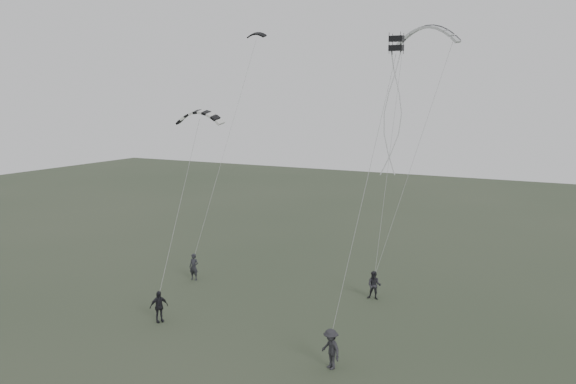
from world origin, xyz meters
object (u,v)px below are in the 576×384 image
at_px(flyer_center, 159,306).
at_px(kite_pale_large, 428,27).
at_px(kite_dark_small, 256,34).
at_px(flyer_far, 331,349).
at_px(kite_striped, 199,112).
at_px(flyer_right, 374,285).
at_px(flyer_left, 194,267).
at_px(kite_box, 396,43).

distance_m(flyer_center, kite_pale_large, 24.49).
distance_m(flyer_center, kite_dark_small, 21.43).
distance_m(flyer_far, kite_striped, 17.15).
height_order(flyer_right, kite_striped, kite_striped).
bearing_deg(kite_dark_small, flyer_right, -21.67).
xyz_separation_m(flyer_left, flyer_far, (13.75, -7.85, 0.03)).
distance_m(kite_dark_small, kite_box, 17.08).
distance_m(kite_dark_small, kite_striped, 9.88).
bearing_deg(kite_dark_small, kite_box, -36.19).
distance_m(flyer_far, kite_pale_large, 22.17).
bearing_deg(flyer_left, flyer_center, -71.94).
bearing_deg(kite_dark_small, flyer_far, -49.55).
bearing_deg(flyer_center, flyer_left, 51.56).
relative_size(flyer_left, kite_box, 2.63).
xyz_separation_m(kite_dark_small, kite_striped, (0.52, -8.11, -5.63)).
relative_size(kite_dark_small, kite_pale_large, 0.36).
bearing_deg(kite_striped, kite_box, -19.18).
distance_m(flyer_center, kite_box, 19.31).
bearing_deg(kite_pale_large, kite_box, -82.42).
bearing_deg(flyer_center, flyer_right, -16.74).
xyz_separation_m(flyer_center, kite_dark_small, (-1.30, 13.56, 16.55)).
bearing_deg(flyer_far, kite_box, 103.98).
bearing_deg(flyer_right, flyer_center, -143.38).
bearing_deg(kite_pale_large, flyer_center, -126.56).
relative_size(flyer_right, kite_pale_large, 0.44).
relative_size(flyer_right, kite_dark_small, 1.23).
bearing_deg(flyer_left, flyer_far, -33.24).
height_order(flyer_left, flyer_far, flyer_far).
height_order(flyer_right, kite_pale_large, kite_pale_large).
relative_size(flyer_far, kite_pale_large, 0.47).
bearing_deg(flyer_right, flyer_far, -89.84).
bearing_deg(kite_box, flyer_center, -169.37).
relative_size(flyer_center, flyer_far, 0.94).
distance_m(flyer_right, kite_box, 15.65).
distance_m(flyer_left, flyer_far, 15.84).
xyz_separation_m(flyer_far, kite_pale_large, (0.39, 15.00, 16.32)).
height_order(flyer_center, kite_pale_large, kite_pale_large).
distance_m(flyer_center, flyer_far, 10.97).
height_order(flyer_right, flyer_far, flyer_far).
distance_m(flyer_left, kite_striped, 11.19).
relative_size(flyer_left, flyer_right, 1.04).
relative_size(flyer_center, kite_pale_large, 0.44).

